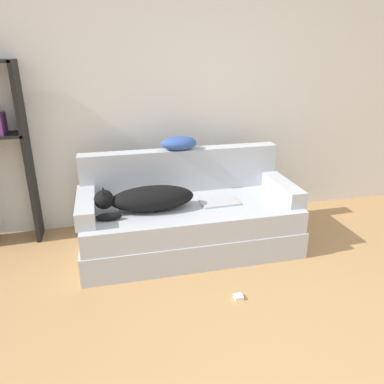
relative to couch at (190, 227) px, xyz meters
The scene contains 9 objects.
wall_back 1.36m from the couch, 78.57° to the left, with size 7.25×0.06×2.70m.
couch is the anchor object (origin of this frame).
couch_backrest 0.56m from the couch, 90.00° to the left, with size 1.87×0.15×0.41m.
couch_arm_left 0.93m from the couch, behind, with size 0.15×0.66×0.14m.
couch_arm_right 0.93m from the couch, ahead, with size 0.15×0.66×0.14m.
dog 0.51m from the couch, behind, with size 0.83×0.30×0.23m.
laptop 0.35m from the couch, ahead, with size 0.35×0.23×0.02m.
throw_pillow 0.77m from the couch, 93.59° to the left, with size 0.33×0.21×0.12m.
power_adapter 0.86m from the couch, 77.52° to the right, with size 0.06×0.06×0.03m.
Camera 1 is at (-0.83, -1.25, 1.75)m, focal length 35.00 mm.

